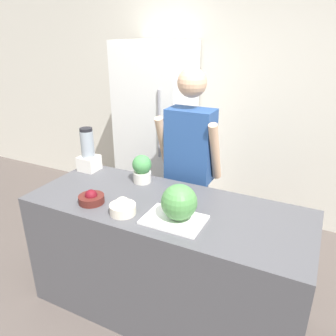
# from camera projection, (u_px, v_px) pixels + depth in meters

# --- Properties ---
(wall_back) EXTENTS (8.00, 0.06, 2.60)m
(wall_back) POSITION_uv_depth(u_px,v_px,m) (239.00, 99.00, 3.43)
(wall_back) COLOR silver
(wall_back) RESTS_ON ground_plane
(counter_island) EXTENTS (1.91, 0.75, 0.88)m
(counter_island) POSITION_uv_depth(u_px,v_px,m) (166.00, 259.00, 2.35)
(counter_island) COLOR #4C4C51
(counter_island) RESTS_ON ground_plane
(refrigerator) EXTENTS (0.70, 0.68, 1.88)m
(refrigerator) POSITION_uv_depth(u_px,v_px,m) (157.00, 132.00, 3.58)
(refrigerator) COLOR white
(refrigerator) RESTS_ON ground_plane
(person) EXTENTS (0.51, 0.27, 1.71)m
(person) POSITION_uv_depth(u_px,v_px,m) (190.00, 171.00, 2.69)
(person) COLOR #4C608C
(person) RESTS_ON ground_plane
(cutting_board) EXTENTS (0.37, 0.26, 0.01)m
(cutting_board) POSITION_uv_depth(u_px,v_px,m) (174.00, 220.00, 1.99)
(cutting_board) COLOR white
(cutting_board) RESTS_ON counter_island
(watermelon) EXTENTS (0.22, 0.22, 0.22)m
(watermelon) POSITION_uv_depth(u_px,v_px,m) (179.00, 202.00, 1.95)
(watermelon) COLOR #4C8C47
(watermelon) RESTS_ON cutting_board
(bowl_cherries) EXTENTS (0.17, 0.17, 0.09)m
(bowl_cherries) POSITION_uv_depth(u_px,v_px,m) (91.00, 198.00, 2.20)
(bowl_cherries) COLOR #511E19
(bowl_cherries) RESTS_ON counter_island
(bowl_cream) EXTENTS (0.17, 0.17, 0.11)m
(bowl_cream) POSITION_uv_depth(u_px,v_px,m) (123.00, 207.00, 2.06)
(bowl_cream) COLOR beige
(bowl_cream) RESTS_ON counter_island
(blender) EXTENTS (0.15, 0.15, 0.36)m
(blender) POSITION_uv_depth(u_px,v_px,m) (88.00, 153.00, 2.67)
(blender) COLOR silver
(blender) RESTS_ON counter_island
(potted_plant) EXTENTS (0.15, 0.15, 0.22)m
(potted_plant) POSITION_uv_depth(u_px,v_px,m) (142.00, 169.00, 2.47)
(potted_plant) COLOR beige
(potted_plant) RESTS_ON counter_island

